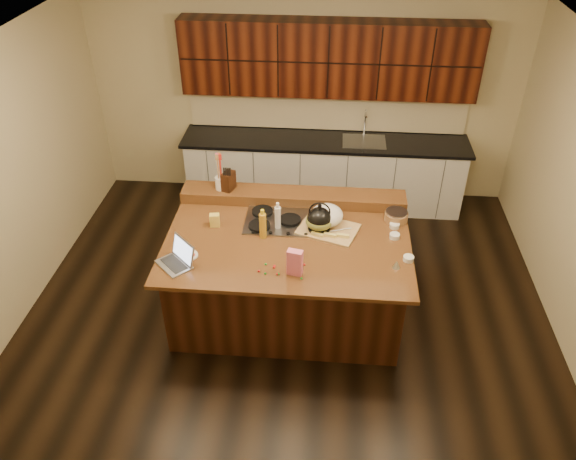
{
  "coord_description": "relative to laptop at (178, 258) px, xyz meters",
  "views": [
    {
      "loc": [
        0.38,
        -4.41,
        4.18
      ],
      "look_at": [
        0.0,
        0.05,
        1.0
      ],
      "focal_mm": 35.0,
      "sensor_mm": 36.0,
      "label": 1
    }
  ],
  "objects": [
    {
      "name": "pink_bag",
      "position": [
        1.08,
        -0.06,
        0.07
      ],
      "size": [
        0.15,
        0.1,
        0.26
      ],
      "primitive_type": "cube",
      "rotation": [
        0.0,
        0.0,
        -0.21
      ],
      "color": "pink",
      "rests_on": "island"
    },
    {
      "name": "back_counter",
      "position": [
        1.27,
        2.68,
        0.0
      ],
      "size": [
        3.7,
        0.66,
        2.4
      ],
      "color": "silver",
      "rests_on": "ground"
    },
    {
      "name": "oil_bottle",
      "position": [
        0.73,
        0.47,
        0.07
      ],
      "size": [
        0.08,
        0.08,
        0.27
      ],
      "primitive_type": "cylinder",
      "rotation": [
        0.0,
        0.0,
        -0.2
      ],
      "color": "gold",
      "rests_on": "island"
    },
    {
      "name": "laptop",
      "position": [
        0.0,
        0.0,
        0.0
      ],
      "size": [
        0.41,
        0.41,
        0.23
      ],
      "rotation": [
        0.0,
        0.0,
        -0.78
      ],
      "color": "#B7B7BC",
      "rests_on": "island"
    },
    {
      "name": "ramekin_a",
      "position": [
        2.12,
        0.22,
        -0.04
      ],
      "size": [
        0.11,
        0.11,
        0.04
      ],
      "primitive_type": "cylinder",
      "rotation": [
        0.0,
        0.0,
        -0.16
      ],
      "color": "white",
      "rests_on": "island"
    },
    {
      "name": "knife_block",
      "position": [
        0.28,
        1.15,
        0.16
      ],
      "size": [
        0.15,
        0.19,
        0.2
      ],
      "primitive_type": "cube",
      "rotation": [
        0.0,
        0.0,
        -0.33
      ],
      "color": "black",
      "rests_on": "back_ledge"
    },
    {
      "name": "gumdrop_7",
      "position": [
        1.03,
        0.01,
        -0.05
      ],
      "size": [
        0.02,
        0.02,
        0.02
      ],
      "primitive_type": "ellipsoid",
      "color": "#198C26",
      "rests_on": "island"
    },
    {
      "name": "package_box",
      "position": [
        0.22,
        0.63,
        0.01
      ],
      "size": [
        0.11,
        0.08,
        0.14
      ],
      "primitive_type": "cube",
      "rotation": [
        0.0,
        0.0,
        0.15
      ],
      "color": "#ECCF53",
      "rests_on": "island"
    },
    {
      "name": "candy_plate",
      "position": [
        0.06,
        0.11,
        -0.05
      ],
      "size": [
        0.23,
        0.23,
        0.01
      ],
      "primitive_type": "cylinder",
      "rotation": [
        0.0,
        0.0,
        -0.31
      ],
      "color": "white",
      "rests_on": "island"
    },
    {
      "name": "island",
      "position": [
        0.97,
        0.45,
        -0.52
      ],
      "size": [
        2.4,
        1.6,
        0.92
      ],
      "color": "black",
      "rests_on": "ground"
    },
    {
      "name": "gumdrop_6",
      "position": [
        0.93,
        -0.09,
        -0.05
      ],
      "size": [
        0.02,
        0.02,
        0.02
      ],
      "primitive_type": "ellipsoid",
      "color": "red",
      "rests_on": "island"
    },
    {
      "name": "vinegar_bottle",
      "position": [
        0.86,
        0.63,
        0.06
      ],
      "size": [
        0.08,
        0.08,
        0.25
      ],
      "primitive_type": "cylinder",
      "rotation": [
        0.0,
        0.0,
        -0.23
      ],
      "color": "silver",
      "rests_on": "island"
    },
    {
      "name": "gumdrop_0",
      "position": [
        0.89,
        0.0,
        -0.05
      ],
      "size": [
        0.02,
        0.02,
        0.02
      ],
      "primitive_type": "ellipsoid",
      "color": "red",
      "rests_on": "island"
    },
    {
      "name": "gumdrop_1",
      "position": [
        0.94,
        -0.09,
        -0.05
      ],
      "size": [
        0.02,
        0.02,
        0.02
      ],
      "primitive_type": "ellipsoid",
      "color": "#198C26",
      "rests_on": "island"
    },
    {
      "name": "gumdrop_10",
      "position": [
        1.16,
        0.07,
        -0.05
      ],
      "size": [
        0.02,
        0.02,
        0.02
      ],
      "primitive_type": "ellipsoid",
      "color": "red",
      "rests_on": "island"
    },
    {
      "name": "wooden_tray",
      "position": [
        1.35,
        0.7,
        0.04
      ],
      "size": [
        0.67,
        0.57,
        0.23
      ],
      "rotation": [
        0.0,
        0.0,
        -0.33
      ],
      "color": "tan",
      "rests_on": "island"
    },
    {
      "name": "green_bowl",
      "position": [
        1.27,
        0.62,
        0.06
      ],
      "size": [
        0.35,
        0.35,
        0.15
      ],
      "primitive_type": "ellipsoid",
      "rotation": [
        0.0,
        0.0,
        0.36
      ],
      "color": "olive",
      "rests_on": "cooktop"
    },
    {
      "name": "ramekin_b",
      "position": [
        2.02,
        0.57,
        -0.04
      ],
      "size": [
        0.13,
        0.13,
        0.04
      ],
      "primitive_type": "cylinder",
      "rotation": [
        0.0,
        0.0,
        -0.42
      ],
      "color": "white",
      "rests_on": "island"
    },
    {
      "name": "gumdrop_3",
      "position": [
        1.15,
        -0.13,
        -0.05
      ],
      "size": [
        0.02,
        0.02,
        0.02
      ],
      "primitive_type": "ellipsoid",
      "color": "#198C26",
      "rests_on": "island"
    },
    {
      "name": "utensil_crock",
      "position": [
        0.19,
        1.15,
        0.13
      ],
      "size": [
        0.13,
        0.13,
        0.14
      ],
      "primitive_type": "cylinder",
      "rotation": [
        0.0,
        0.0,
        -0.1
      ],
      "color": "white",
      "rests_on": "back_ledge"
    },
    {
      "name": "gumdrop_4",
      "position": [
        1.06,
        -0.05,
        -0.05
      ],
      "size": [
        0.02,
        0.02,
        0.02
      ],
      "primitive_type": "ellipsoid",
      "color": "red",
      "rests_on": "island"
    },
    {
      "name": "kettle",
      "position": [
        1.27,
        0.62,
        0.09
      ],
      "size": [
        0.28,
        0.28,
        0.22
      ],
      "primitive_type": "ellipsoid",
      "rotation": [
        0.0,
        0.0,
        -0.15
      ],
      "color": "black",
      "rests_on": "cooktop"
    },
    {
      "name": "ramekin_c",
      "position": [
        2.03,
        0.75,
        -0.04
      ],
      "size": [
        0.11,
        0.11,
        0.04
      ],
      "primitive_type": "cylinder",
      "rotation": [
        0.0,
        0.0,
        0.14
      ],
      "color": "white",
      "rests_on": "island"
    },
    {
      "name": "strainer_bowl",
      "position": [
        2.05,
        0.88,
        -0.02
      ],
      "size": [
        0.3,
        0.3,
        0.09
      ],
      "primitive_type": "cylinder",
      "rotation": [
        0.0,
        0.0,
        0.31
      ],
      "color": "#996B3F",
      "rests_on": "island"
    },
    {
      "name": "cooktop",
      "position": [
        0.97,
        0.75,
        -0.05
      ],
      "size": [
        0.92,
        0.52,
        0.05
      ],
      "color": "gray",
      "rests_on": "island"
    },
    {
      "name": "room",
      "position": [
        0.97,
        0.45,
        0.37
      ],
      "size": [
        5.52,
        5.02,
        2.72
      ],
      "color": "black",
      "rests_on": "ground"
    },
    {
      "name": "gumdrop_5",
      "position": [
        0.82,
        -0.09,
        -0.05
      ],
      "size": [
        0.02,
        0.02,
        0.02
      ],
      "primitive_type": "ellipsoid",
      "color": "#198C26",
      "rests_on": "island"
    },
    {
      "name": "gumdrop_9",
      "position": [
        0.81,
        0.04,
        -0.05
      ],
      "size": [
        0.02,
        0.02,
        0.02
      ],
      "primitive_type": "ellipsoid",
      "color": "#198C26",
      "rests_on": "island"
    },
    {
      "name": "gumdrop_2",
      "position": [
        0.75,
        -0.06,
        -0.05
      ],
      "size": [
        0.02,
        0.02,
        0.02
      ],
      "primitive_type": "ellipsoid",
      "color": "red",
      "rests_on": "island"
    },
    {
      "name": "gumdrop_8",
      "position": [
        0.89,
        0.02,
        -0.05
      ],
      "size": [
        0.02,
        0.02,
        0.02
      ],
      "primitive_type": "ellipsoid",
      "color": "red",
      "rests_on": "island"
    },
    {
      "name": "back_ledge",
      "position": [
        0.97,
        1.15,
        -0.0
      ],
      "size": [
        2.4,
        0.3,
        0.12
      ],
      "primitive_type": "cube",
      "color": "black",
      "rests_on": "island"
    },
    {
      "name": "kitchen_timer",
      "position": [
        2.0,
        0.11,
        -0.03
      ],
      "size": [
        0.09,
        0.09,
        0.07
      ],
      "primitive_type": "cone",
      "rotation": [
        0.0,
        0.0,
        -0.08
      ],
      "color": "silver",
      "rests_on": "island"
    }
  ]
}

